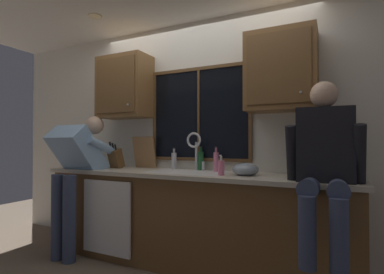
{
  "coord_description": "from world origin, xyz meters",
  "views": [
    {
      "loc": [
        1.33,
        -2.89,
        1.22
      ],
      "look_at": [
        0.07,
        -0.3,
        1.27
      ],
      "focal_mm": 27.34,
      "sensor_mm": 36.0,
      "label": 1
    }
  ],
  "objects_px": {
    "bottle_green_glass": "(216,161)",
    "bottle_amber_small": "(174,160)",
    "person_standing": "(77,167)",
    "soap_dispenser": "(221,167)",
    "mixing_bowl": "(245,169)",
    "person_sitting_on_counter": "(324,158)",
    "cutting_board": "(144,152)",
    "bottle_tall_clear": "(201,160)",
    "knife_block": "(116,159)"
  },
  "relations": [
    {
      "from": "bottle_green_glass",
      "to": "bottle_amber_small",
      "type": "distance_m",
      "value": 0.51
    },
    {
      "from": "person_standing",
      "to": "soap_dispenser",
      "type": "xyz_separation_m",
      "value": [
        1.59,
        0.19,
        0.04
      ]
    },
    {
      "from": "mixing_bowl",
      "to": "soap_dispenser",
      "type": "relative_size",
      "value": 1.26
    },
    {
      "from": "person_standing",
      "to": "person_sitting_on_counter",
      "type": "distance_m",
      "value": 2.45
    },
    {
      "from": "cutting_board",
      "to": "soap_dispenser",
      "type": "bearing_deg",
      "value": -16.75
    },
    {
      "from": "person_sitting_on_counter",
      "to": "bottle_green_glass",
      "type": "xyz_separation_m",
      "value": [
        -1.01,
        0.45,
        -0.08
      ]
    },
    {
      "from": "cutting_board",
      "to": "bottle_green_glass",
      "type": "height_order",
      "value": "cutting_board"
    },
    {
      "from": "soap_dispenser",
      "to": "mixing_bowl",
      "type": "bearing_deg",
      "value": 27.35
    },
    {
      "from": "person_standing",
      "to": "bottle_amber_small",
      "type": "height_order",
      "value": "person_standing"
    },
    {
      "from": "bottle_tall_clear",
      "to": "bottle_amber_small",
      "type": "xyz_separation_m",
      "value": [
        -0.31,
        -0.03,
        -0.01
      ]
    },
    {
      "from": "person_sitting_on_counter",
      "to": "soap_dispenser",
      "type": "distance_m",
      "value": 0.87
    },
    {
      "from": "person_standing",
      "to": "soap_dispenser",
      "type": "distance_m",
      "value": 1.61
    },
    {
      "from": "cutting_board",
      "to": "mixing_bowl",
      "type": "height_order",
      "value": "cutting_board"
    },
    {
      "from": "cutting_board",
      "to": "soap_dispenser",
      "type": "height_order",
      "value": "cutting_board"
    },
    {
      "from": "bottle_green_glass",
      "to": "cutting_board",
      "type": "bearing_deg",
      "value": 177.85
    },
    {
      "from": "bottle_amber_small",
      "to": "bottle_green_glass",
      "type": "bearing_deg",
      "value": -3.2
    },
    {
      "from": "knife_block",
      "to": "bottle_green_glass",
      "type": "height_order",
      "value": "knife_block"
    },
    {
      "from": "knife_block",
      "to": "cutting_board",
      "type": "xyz_separation_m",
      "value": [
        0.28,
        0.16,
        0.07
      ]
    },
    {
      "from": "person_standing",
      "to": "bottle_amber_small",
      "type": "bearing_deg",
      "value": 28.31
    },
    {
      "from": "person_sitting_on_counter",
      "to": "knife_block",
      "type": "bearing_deg",
      "value": 171.68
    },
    {
      "from": "knife_block",
      "to": "cutting_board",
      "type": "height_order",
      "value": "cutting_board"
    },
    {
      "from": "person_standing",
      "to": "bottle_tall_clear",
      "type": "xyz_separation_m",
      "value": [
        1.24,
        0.53,
        0.08
      ]
    },
    {
      "from": "person_standing",
      "to": "bottle_green_glass",
      "type": "distance_m",
      "value": 1.51
    },
    {
      "from": "knife_block",
      "to": "soap_dispenser",
      "type": "xyz_separation_m",
      "value": [
        1.35,
        -0.16,
        -0.04
      ]
    },
    {
      "from": "bottle_green_glass",
      "to": "bottle_tall_clear",
      "type": "xyz_separation_m",
      "value": [
        -0.2,
        0.06,
        0.0
      ]
    },
    {
      "from": "bottle_green_glass",
      "to": "bottle_tall_clear",
      "type": "relative_size",
      "value": 0.99
    },
    {
      "from": "person_standing",
      "to": "soap_dispenser",
      "type": "bearing_deg",
      "value": 6.66
    },
    {
      "from": "person_standing",
      "to": "mixing_bowl",
      "type": "distance_m",
      "value": 1.81
    },
    {
      "from": "person_standing",
      "to": "knife_block",
      "type": "bearing_deg",
      "value": 54.18
    },
    {
      "from": "person_standing",
      "to": "cutting_board",
      "type": "height_order",
      "value": "person_standing"
    },
    {
      "from": "bottle_tall_clear",
      "to": "person_sitting_on_counter",
      "type": "bearing_deg",
      "value": -22.64
    },
    {
      "from": "knife_block",
      "to": "bottle_tall_clear",
      "type": "xyz_separation_m",
      "value": [
        0.99,
        0.18,
        -0.0
      ]
    },
    {
      "from": "knife_block",
      "to": "bottle_green_glass",
      "type": "xyz_separation_m",
      "value": [
        1.19,
        0.13,
        -0.0
      ]
    },
    {
      "from": "person_sitting_on_counter",
      "to": "bottle_green_glass",
      "type": "height_order",
      "value": "person_sitting_on_counter"
    },
    {
      "from": "bottle_green_glass",
      "to": "bottle_tall_clear",
      "type": "distance_m",
      "value": 0.2
    },
    {
      "from": "cutting_board",
      "to": "mixing_bowl",
      "type": "relative_size",
      "value": 1.56
    },
    {
      "from": "person_standing",
      "to": "person_sitting_on_counter",
      "type": "xyz_separation_m",
      "value": [
        2.45,
        0.02,
        0.16
      ]
    },
    {
      "from": "knife_block",
      "to": "bottle_tall_clear",
      "type": "height_order",
      "value": "knife_block"
    },
    {
      "from": "knife_block",
      "to": "bottle_amber_small",
      "type": "height_order",
      "value": "knife_block"
    },
    {
      "from": "bottle_green_glass",
      "to": "person_standing",
      "type": "bearing_deg",
      "value": -161.77
    },
    {
      "from": "cutting_board",
      "to": "person_standing",
      "type": "bearing_deg",
      "value": -136.34
    },
    {
      "from": "mixing_bowl",
      "to": "bottle_green_glass",
      "type": "relative_size",
      "value": 0.92
    },
    {
      "from": "person_sitting_on_counter",
      "to": "bottle_tall_clear",
      "type": "bearing_deg",
      "value": 157.36
    },
    {
      "from": "person_sitting_on_counter",
      "to": "knife_block",
      "type": "relative_size",
      "value": 3.92
    },
    {
      "from": "knife_block",
      "to": "mixing_bowl",
      "type": "xyz_separation_m",
      "value": [
        1.54,
        -0.06,
        -0.06
      ]
    },
    {
      "from": "cutting_board",
      "to": "bottle_tall_clear",
      "type": "height_order",
      "value": "cutting_board"
    },
    {
      "from": "knife_block",
      "to": "soap_dispenser",
      "type": "bearing_deg",
      "value": -6.75
    },
    {
      "from": "knife_block",
      "to": "bottle_amber_small",
      "type": "distance_m",
      "value": 0.7
    },
    {
      "from": "cutting_board",
      "to": "bottle_amber_small",
      "type": "bearing_deg",
      "value": -0.82
    },
    {
      "from": "cutting_board",
      "to": "mixing_bowl",
      "type": "xyz_separation_m",
      "value": [
        1.26,
        -0.22,
        -0.13
      ]
    }
  ]
}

